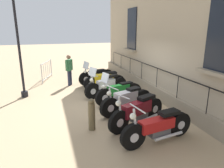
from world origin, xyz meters
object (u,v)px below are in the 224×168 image
Objects in this scene: crowd_barrier at (47,70)px; pedestrian_standing at (69,69)px; motorcycle_maroon at (138,111)px; motorcycle_green at (119,92)px; motorcycle_white at (106,86)px; lamppost at (18,42)px; bollard at (92,114)px; motorcycle_yellow at (104,81)px; motorcycle_silver at (127,100)px; motorcycle_red at (158,127)px; motorcycle_black at (96,76)px.

pedestrian_standing is (-1.11, 1.54, 0.31)m from crowd_barrier.
motorcycle_maroon reaches higher than crowd_barrier.
motorcycle_green reaches higher than motorcycle_maroon.
lamppost reaches higher than motorcycle_white.
crowd_barrier is (-0.97, -2.78, -1.76)m from lamppost.
crowd_barrier reaches higher than bollard.
bollard is (1.43, 3.75, 0.05)m from motorcycle_yellow.
motorcycle_maroon is 7.17m from crowd_barrier.
bollard is (1.26, 2.81, 0.04)m from motorcycle_white.
motorcycle_silver is at bearing 110.12° from pedestrian_standing.
lamppost reaches higher than crowd_barrier.
motorcycle_maroon is 0.97× the size of motorcycle_red.
motorcycle_black is 0.46× the size of lamppost.
motorcycle_silver is at bearing 95.10° from motorcycle_white.
crowd_barrier is (2.56, -6.70, 0.10)m from motorcycle_maroon.
crowd_barrier is at bearing -70.87° from motorcycle_red.
bollard is at bearing 30.95° from motorcycle_silver.
motorcycle_yellow is at bearing -89.32° from motorcycle_red.
motorcycle_silver is 1.36× the size of pedestrian_standing.
bollard is 5.01m from pedestrian_standing.
motorcycle_black is 0.92× the size of motorcycle_maroon.
motorcycle_red is (-0.22, 5.95, -0.03)m from motorcycle_black.
motorcycle_black reaches higher than bollard.
motorcycle_yellow reaches higher than motorcycle_silver.
crowd_barrier is at bearing -65.19° from motorcycle_silver.
pedestrian_standing reaches higher than motorcycle_red.
motorcycle_red is (-0.06, 4.94, -0.01)m from motorcycle_yellow.
bollard is at bearing 69.14° from motorcycle_yellow.
lamppost is 2.40× the size of crowd_barrier.
motorcycle_green is at bearing 119.28° from crowd_barrier.
motorcycle_red is 1.90m from bollard.
bollard is at bearing -7.03° from motorcycle_maroon.
motorcycle_yellow is at bearing -90.76° from motorcycle_maroon.
motorcycle_maroon is at bearing 89.24° from motorcycle_yellow.
motorcycle_red is 1.22× the size of crowd_barrier.
motorcycle_green is 1.95m from motorcycle_maroon.
bollard is at bearing 50.37° from motorcycle_green.
motorcycle_white is at bearing -114.14° from bollard.
motorcycle_green reaches higher than crowd_barrier.
lamppost is at bearing -15.32° from motorcycle_white.
motorcycle_black is at bearing 170.44° from pedestrian_standing.
lamppost is 4.44× the size of bollard.
motorcycle_maroon is at bearing 172.97° from bollard.
motorcycle_white is 0.99× the size of motorcycle_silver.
bollard is at bearing 100.29° from crowd_barrier.
lamppost reaches higher than motorcycle_green.
lamppost is (3.65, -4.93, 1.90)m from motorcycle_red.
motorcycle_yellow is 0.98× the size of motorcycle_maroon.
pedestrian_standing is at bearing -9.56° from motorcycle_black.
motorcycle_yellow is (-0.16, 1.01, -0.02)m from motorcycle_black.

